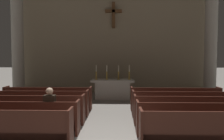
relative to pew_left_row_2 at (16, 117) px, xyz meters
name	(u,v)px	position (x,y,z in m)	size (l,w,h in m)	color
pew_left_row_2	(16,117)	(0.00, 0.00, 0.00)	(3.58, 0.50, 0.95)	#4C2319
pew_left_row_3	(29,109)	(0.00, 0.97, 0.00)	(3.58, 0.50, 0.95)	#4C2319
pew_left_row_4	(40,103)	(0.00, 1.94, 0.00)	(3.58, 0.50, 0.95)	#4C2319
pew_left_row_5	(48,98)	(0.00, 2.91, 0.00)	(3.58, 0.50, 0.95)	#4C2319
pew_right_row_1	(217,130)	(5.20, -0.97, 0.00)	(3.58, 0.50, 0.95)	#4C2319
pew_right_row_2	(201,118)	(5.20, 0.00, 0.00)	(3.58, 0.50, 0.95)	#4C2319
pew_right_row_3	(190,110)	(5.20, 0.97, 0.00)	(3.58, 0.50, 0.95)	#4C2319
pew_right_row_4	(182,104)	(5.20, 1.94, 0.00)	(3.58, 0.50, 0.95)	#4C2319
pew_right_row_5	(175,99)	(5.20, 2.91, 0.00)	(3.58, 0.50, 0.95)	#4C2319
column_left_third	(17,30)	(-2.65, 6.07, 3.17)	(0.96, 0.96, 7.46)	#ADA89E
column_right_third	(211,29)	(7.84, 6.07, 3.17)	(0.96, 0.96, 7.46)	#ADA89E
altar	(113,89)	(2.60, 5.33, 0.06)	(2.20, 0.90, 1.01)	#BCB7AD
candlestick_outer_left	(96,75)	(1.75, 5.33, 0.77)	(0.16, 0.16, 0.74)	#B79338
candlestick_inner_left	(107,75)	(2.30, 5.33, 0.77)	(0.16, 0.16, 0.74)	#B79338
candlestick_inner_right	(118,75)	(2.90, 5.33, 0.77)	(0.16, 0.16, 0.74)	#B79338
candlestick_outer_right	(129,75)	(3.45, 5.33, 0.77)	(0.16, 0.16, 0.74)	#B79338
apse_with_cross	(114,23)	(2.60, 7.47, 3.74)	(11.52, 0.43, 8.43)	gray
lone_worshipper	(51,109)	(0.98, 0.04, 0.22)	(0.32, 0.43, 1.32)	#26262B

